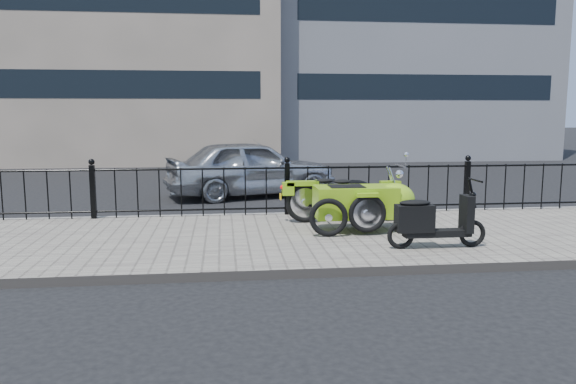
{
  "coord_description": "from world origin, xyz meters",
  "views": [
    {
      "loc": [
        -1.18,
        -8.97,
        2.02
      ],
      "look_at": [
        -0.15,
        -0.1,
        0.74
      ],
      "focal_mm": 35.0,
      "sensor_mm": 36.0,
      "label": 1
    }
  ],
  "objects": [
    {
      "name": "motorcycle_sidecar",
      "position": [
        1.1,
        -0.13,
        0.59
      ],
      "size": [
        2.28,
        1.48,
        0.98
      ],
      "color": "black",
      "rests_on": "sidewalk"
    },
    {
      "name": "iron_fence",
      "position": [
        0.0,
        1.3,
        0.59
      ],
      "size": [
        14.11,
        0.11,
        1.08
      ],
      "color": "black",
      "rests_on": "sidewalk"
    },
    {
      "name": "spare_tire",
      "position": [
        0.41,
        -0.67,
        0.42
      ],
      "size": [
        0.6,
        0.14,
        0.6
      ],
      "primitive_type": "torus",
      "rotation": [
        1.57,
        0.0,
        -0.09
      ],
      "color": "black",
      "rests_on": "sidewalk"
    },
    {
      "name": "sidewalk",
      "position": [
        0.0,
        -0.5,
        0.06
      ],
      "size": [
        30.0,
        3.8,
        0.12
      ],
      "primitive_type": "cube",
      "color": "#675F57",
      "rests_on": "ground"
    },
    {
      "name": "curb",
      "position": [
        0.0,
        1.44,
        0.06
      ],
      "size": [
        30.0,
        0.1,
        0.12
      ],
      "primitive_type": "cube",
      "color": "gray",
      "rests_on": "ground"
    },
    {
      "name": "scooter",
      "position": [
        1.7,
        -1.54,
        0.5
      ],
      "size": [
        1.44,
        0.42,
        0.97
      ],
      "color": "black",
      "rests_on": "sidewalk"
    },
    {
      "name": "sedan_car",
      "position": [
        -0.5,
        4.44,
        0.69
      ],
      "size": [
        4.33,
        2.64,
        1.38
      ],
      "primitive_type": "imported",
      "rotation": [
        0.0,
        0.0,
        1.84
      ],
      "color": "#ADB0B4",
      "rests_on": "ground"
    },
    {
      "name": "building_tan",
      "position": [
        -6.0,
        15.99,
        6.0
      ],
      "size": [
        14.0,
        8.01,
        12.0
      ],
      "color": "tan",
      "rests_on": "ground"
    },
    {
      "name": "ground",
      "position": [
        0.0,
        0.0,
        0.0
      ],
      "size": [
        120.0,
        120.0,
        0.0
      ],
      "primitive_type": "plane",
      "color": "black",
      "rests_on": "ground"
    }
  ]
}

